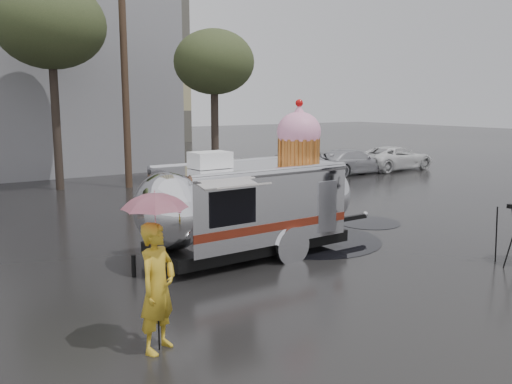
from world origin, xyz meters
TOP-DOWN VIEW (x-y plane):
  - ground at (0.00, 0.00)m, footprint 120.00×120.00m
  - puddles at (2.08, 3.40)m, footprint 14.73×3.54m
  - utility_pole at (2.50, 14.00)m, footprint 1.60×0.28m
  - tree_mid at (0.00, 15.00)m, footprint 4.20×4.20m
  - tree_right at (6.00, 13.00)m, footprint 3.36×3.36m
  - parked_cars at (11.78, 12.00)m, footprint 13.20×1.90m
  - airstream_trailer at (1.37, 3.00)m, footprint 6.73×2.64m
  - person_left at (-2.41, -0.37)m, footprint 0.80×0.73m
  - umbrella_pink at (-2.41, -0.37)m, footprint 1.12×1.12m
  - tripod at (5.51, -0.73)m, footprint 0.51×0.56m

SIDE VIEW (x-z plane):
  - ground at x=0.00m, z-range 0.00..0.00m
  - puddles at x=2.08m, z-range 0.00..0.01m
  - parked_cars at x=11.78m, z-range -0.03..1.47m
  - tripod at x=5.51m, z-range 0.10..1.44m
  - person_left at x=-2.41m, z-range 0.00..1.86m
  - airstream_trailer at x=1.37m, z-range -0.54..3.08m
  - umbrella_pink at x=-2.41m, z-range 0.77..3.09m
  - utility_pole at x=2.50m, z-range 0.12..9.12m
  - tree_right at x=6.00m, z-range 1.85..8.27m
  - tree_mid at x=0.00m, z-range 2.33..10.35m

